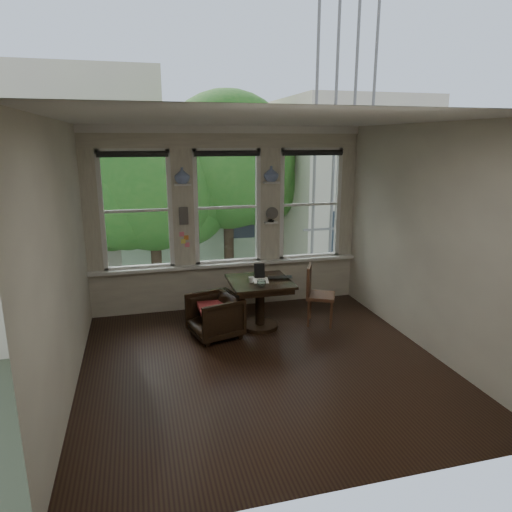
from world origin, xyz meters
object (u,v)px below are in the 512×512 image
object	(u,v)px
armchair_left	(215,316)
table	(260,304)
side_chair_right	(321,295)
mug	(251,280)
laptop	(280,279)

from	to	relation	value
armchair_left	table	bearing A→B (deg)	86.95
armchair_left	side_chair_right	bearing A→B (deg)	77.11
table	armchair_left	world-z (taller)	table
side_chair_right	armchair_left	bearing A→B (deg)	118.63
table	armchair_left	distance (m)	0.74
mug	side_chair_right	bearing A→B (deg)	-0.88
armchair_left	laptop	xyz separation A→B (m)	(1.02, 0.12, 0.45)
laptop	mug	size ratio (longest dim) A/B	3.99
side_chair_right	laptop	bearing A→B (deg)	111.68
armchair_left	laptop	distance (m)	1.13
table	side_chair_right	size ratio (longest dim) A/B	0.98
table	mug	world-z (taller)	mug
armchair_left	laptop	world-z (taller)	laptop
armchair_left	mug	bearing A→B (deg)	83.38
table	laptop	distance (m)	0.50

